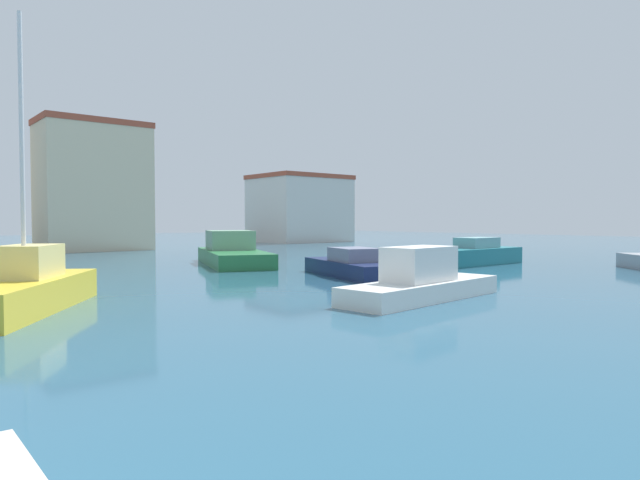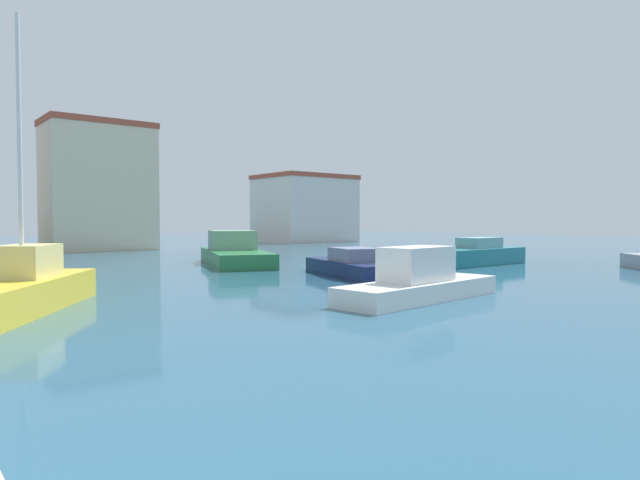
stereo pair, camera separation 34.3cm
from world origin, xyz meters
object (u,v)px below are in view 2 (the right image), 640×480
Objects in this scene: sailboat_yellow_outer_mooring at (23,288)px; motorboat_teal_far_left at (468,255)px; motorboat_navy_far_right at (352,266)px; motorboat_green_distant_north at (235,253)px; motorboat_white_inner_mooring at (419,282)px.

sailboat_yellow_outer_mooring reaches higher than motorboat_teal_far_left.
motorboat_green_distant_north is at bearing 93.72° from motorboat_navy_far_right.
sailboat_yellow_outer_mooring is 1.21× the size of motorboat_white_inner_mooring.
motorboat_white_inner_mooring reaches higher than motorboat_teal_far_left.
motorboat_green_distant_north is at bearing 137.54° from motorboat_teal_far_left.
motorboat_white_inner_mooring is (10.34, -5.54, -0.05)m from sailboat_yellow_outer_mooring.
sailboat_yellow_outer_mooring is 11.73m from motorboat_white_inner_mooring.
sailboat_yellow_outer_mooring reaches higher than motorboat_white_inner_mooring.
motorboat_green_distant_north is 9.53m from motorboat_navy_far_right.
motorboat_green_distant_north is at bearing 80.75° from motorboat_white_inner_mooring.
motorboat_navy_far_right is (3.28, 6.82, -0.10)m from motorboat_white_inner_mooring.
sailboat_yellow_outer_mooring is at bearing -174.66° from motorboat_navy_far_right.
motorboat_green_distant_north is 1.38× the size of motorboat_white_inner_mooring.
motorboat_white_inner_mooring is 1.01× the size of motorboat_navy_far_right.
motorboat_navy_far_right is at bearing -86.28° from motorboat_green_distant_north.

